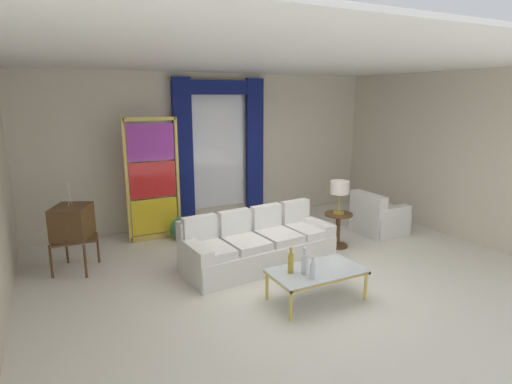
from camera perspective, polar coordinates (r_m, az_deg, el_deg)
The scene contains 16 objects.
ground_plane at distance 6.26m, azimuth 4.39°, elevation -11.02°, with size 16.00×16.00×0.00m, color silver.
wall_rear at distance 8.54m, azimuth -6.13°, elevation 5.92°, with size 8.00×0.12×3.00m, color beige.
wall_right at distance 8.67m, azimuth 23.66°, elevation 5.01°, with size 0.12×7.00×3.00m, color beige.
ceiling_slab at distance 6.43m, azimuth 1.03°, elevation 17.25°, with size 8.00×7.60×0.04m, color white.
curtained_window at distance 8.41m, azimuth -4.99°, elevation 7.48°, with size 2.00×0.17×2.70m.
couch_white_long at distance 6.46m, azimuth 0.06°, elevation -7.27°, with size 2.41×1.12×0.86m.
coffee_table at distance 5.39m, azimuth 8.34°, elevation -10.91°, with size 1.19×0.67×0.41m.
bottle_blue_decanter at distance 5.09m, azimuth 7.80°, elevation -10.50°, with size 0.07×0.07×0.29m.
bottle_crystal_tall at distance 5.19m, azimuth 6.70°, elevation -9.70°, with size 0.08×0.08×0.35m.
bottle_amber_squat at distance 5.20m, azimuth 4.80°, elevation -9.63°, with size 0.07×0.07×0.34m.
vintage_tv at distance 6.65m, azimuth -23.98°, elevation -4.00°, with size 0.70×0.74×1.35m.
armchair_white at distance 8.20m, azimuth 16.35°, elevation -3.50°, with size 0.83×0.83×0.80m.
stained_glass_divider at distance 7.57m, azimuth -13.99°, elevation 1.29°, with size 0.95×0.05×2.20m.
peacock_figurine at distance 7.55m, azimuth -9.95°, elevation -5.14°, with size 0.44×0.60×0.50m.
round_side_table at distance 7.29m, azimuth 11.22°, elevation -4.73°, with size 0.48×0.48×0.59m.
table_lamp_brass at distance 7.11m, azimuth 11.46°, elevation 0.44°, with size 0.32×0.32×0.57m.
Camera 1 is at (-2.99, -4.88, 2.55)m, focal length 29.06 mm.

